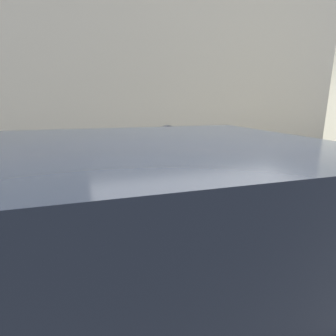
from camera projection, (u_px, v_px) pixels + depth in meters
The scene contains 5 objects.
ground_plane at pixel (236, 312), 2.54m from camera, with size 60.00×60.00×0.00m, color #47474C.
sidewalk at pixel (166, 216), 4.55m from camera, with size 24.00×2.80×0.13m.
building_facade at pixel (130, 78), 6.60m from camera, with size 24.00×0.30×5.18m.
parking_meter at pixel (168, 158), 3.29m from camera, with size 0.22×0.14×1.57m.
parked_car_beside_meter at pixel (69, 303), 1.48m from camera, with size 4.56×2.02×1.77m.
Camera 1 is at (-1.31, -1.81, 1.97)m, focal length 28.00 mm.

